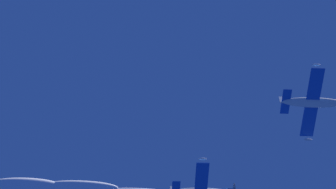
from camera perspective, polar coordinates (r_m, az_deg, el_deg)
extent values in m
ellipsoid|color=silver|center=(74.22, 11.91, -0.65)|extent=(1.67, 6.72, 1.21)
cube|color=#194CB2|center=(74.02, 11.79, -0.69)|extent=(8.49, 1.97, 1.17)
ellipsoid|color=silver|center=(75.40, 11.47, -3.67)|extent=(0.33, 0.93, 0.28)
ellipsoid|color=silver|center=(72.84, 12.12, 2.40)|extent=(0.33, 0.93, 0.28)
cube|color=#194CB2|center=(73.63, 9.69, -0.57)|extent=(3.07, 1.10, 0.47)
cube|color=silver|center=(74.09, 9.57, -0.45)|extent=(0.33, 1.14, 1.13)
ellipsoid|color=#1E232D|center=(74.67, 12.07, -0.55)|extent=(0.88, 1.57, 0.74)
ellipsoid|color=silver|center=(75.55, 2.86, -5.32)|extent=(0.33, 0.93, 0.29)
ellipsoid|color=white|center=(77.60, -7.21, -7.54)|extent=(1.88, 8.38, 1.34)
ellipsoid|color=white|center=(78.43, -11.67, -7.34)|extent=(2.22, 8.40, 1.68)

